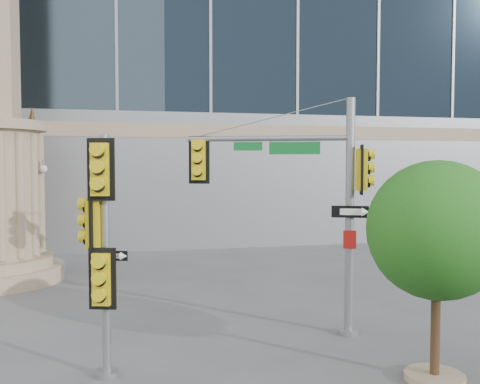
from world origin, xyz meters
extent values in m
plane|color=#545456|center=(0.00, 0.00, 0.00)|extent=(120.00, 120.00, 0.00)
cone|color=#472D14|center=(-4.70, 9.00, 5.35)|extent=(0.24, 0.24, 0.50)
cylinder|color=slate|center=(2.84, 1.50, 0.05)|extent=(0.48, 0.48, 0.10)
cylinder|color=slate|center=(2.84, 1.50, 2.59)|extent=(0.19, 0.19, 5.18)
cylinder|color=slate|center=(1.16, 2.19, 4.32)|extent=(3.40, 1.50, 0.12)
cube|color=#0C6926|center=(1.71, 1.95, 4.10)|extent=(1.05, 0.46, 0.28)
cube|color=yellow|center=(-0.28, 2.79, 3.84)|extent=(0.53, 0.41, 1.08)
cube|color=yellow|center=(3.06, 1.41, 3.63)|extent=(0.41, 0.53, 1.08)
cube|color=black|center=(2.79, 1.39, 2.72)|extent=(0.74, 0.33, 0.26)
cube|color=#A1120E|center=(2.79, 1.39, 2.12)|extent=(0.27, 0.13, 0.40)
cylinder|color=slate|center=(-2.32, 0.29, 0.05)|extent=(0.41, 0.41, 0.10)
cylinder|color=slate|center=(-2.32, 0.29, 2.13)|extent=(0.15, 0.15, 4.26)
cube|color=yellow|center=(-2.38, 0.11, 3.66)|extent=(0.52, 0.36, 1.06)
cube|color=yellow|center=(-2.50, 0.34, 2.72)|extent=(0.36, 0.52, 1.06)
cube|color=yellow|center=(-2.38, 0.11, 1.79)|extent=(0.52, 0.36, 1.06)
cube|color=black|center=(-2.21, 0.15, 2.17)|extent=(0.51, 0.18, 0.17)
cylinder|color=tan|center=(3.21, -1.18, 0.06)|extent=(1.03, 1.03, 0.11)
cylinder|color=#382314|center=(3.21, -1.18, 1.03)|extent=(0.16, 0.16, 2.05)
sphere|color=#2A6016|center=(3.21, -1.18, 2.62)|extent=(2.40, 2.40, 2.40)
sphere|color=#2A6016|center=(3.73, -0.90, 2.28)|extent=(1.48, 1.48, 1.48)
sphere|color=#2A6016|center=(2.81, -1.47, 2.34)|extent=(1.26, 1.26, 1.26)
camera|label=1|loc=(-2.16, -9.25, 3.75)|focal=40.00mm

